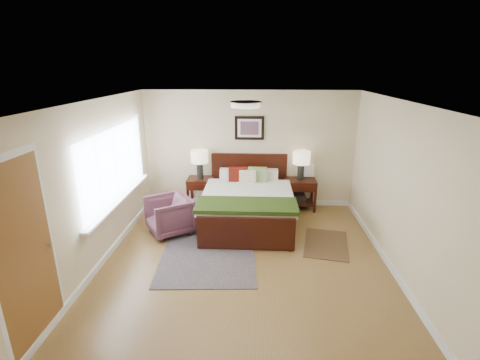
% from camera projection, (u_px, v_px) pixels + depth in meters
% --- Properties ---
extents(floor, '(5.00, 5.00, 0.00)m').
position_uv_depth(floor, '(245.00, 262.00, 5.50)').
color(floor, olive).
rests_on(floor, ground).
extents(back_wall, '(4.50, 0.04, 2.50)m').
position_uv_depth(back_wall, '(249.00, 149.00, 7.49)').
color(back_wall, beige).
rests_on(back_wall, ground).
extents(front_wall, '(4.50, 0.04, 2.50)m').
position_uv_depth(front_wall, '(234.00, 293.00, 2.74)').
color(front_wall, beige).
rests_on(front_wall, ground).
extents(left_wall, '(0.04, 5.00, 2.50)m').
position_uv_depth(left_wall, '(96.00, 186.00, 5.22)').
color(left_wall, beige).
rests_on(left_wall, ground).
extents(right_wall, '(0.04, 5.00, 2.50)m').
position_uv_depth(right_wall, '(401.00, 191.00, 5.01)').
color(right_wall, beige).
rests_on(right_wall, ground).
extents(ceiling, '(4.50, 5.00, 0.02)m').
position_uv_depth(ceiling, '(246.00, 102.00, 4.73)').
color(ceiling, white).
rests_on(ceiling, back_wall).
extents(window, '(0.11, 2.72, 1.32)m').
position_uv_depth(window, '(117.00, 165.00, 5.84)').
color(window, silver).
rests_on(window, left_wall).
extents(door, '(0.06, 1.00, 2.18)m').
position_uv_depth(door, '(25.00, 256.00, 3.62)').
color(door, silver).
rests_on(door, ground).
extents(ceil_fixture, '(0.44, 0.44, 0.08)m').
position_uv_depth(ceil_fixture, '(246.00, 104.00, 4.74)').
color(ceil_fixture, white).
rests_on(ceil_fixture, ceiling).
extents(bed, '(1.76, 2.13, 1.15)m').
position_uv_depth(bed, '(248.00, 198.00, 6.72)').
color(bed, '#320F07').
rests_on(bed, ground).
extents(wall_art, '(0.62, 0.05, 0.50)m').
position_uv_depth(wall_art, '(249.00, 128.00, 7.31)').
color(wall_art, black).
rests_on(wall_art, back_wall).
extents(nightstand_left, '(0.55, 0.50, 0.66)m').
position_uv_depth(nightstand_left, '(200.00, 184.00, 7.52)').
color(nightstand_left, '#320F07').
rests_on(nightstand_left, ground).
extents(nightstand_right, '(0.66, 0.50, 0.66)m').
position_uv_depth(nightstand_right, '(300.00, 191.00, 7.47)').
color(nightstand_right, '#320F07').
rests_on(nightstand_right, ground).
extents(lamp_left, '(0.36, 0.36, 0.61)m').
position_uv_depth(lamp_left, '(200.00, 159.00, 7.37)').
color(lamp_left, black).
rests_on(lamp_left, nightstand_left).
extents(lamp_right, '(0.36, 0.36, 0.61)m').
position_uv_depth(lamp_right, '(301.00, 160.00, 7.27)').
color(lamp_right, black).
rests_on(lamp_right, nightstand_right).
extents(armchair, '(1.04, 1.03, 0.69)m').
position_uv_depth(armchair, '(169.00, 215.00, 6.40)').
color(armchair, brown).
rests_on(armchair, ground).
extents(rug_persian, '(1.64, 2.23, 0.01)m').
position_uv_depth(rug_persian, '(209.00, 251.00, 5.84)').
color(rug_persian, '#0C1B40').
rests_on(rug_persian, ground).
extents(rug_navy, '(0.91, 1.21, 0.01)m').
position_uv_depth(rug_navy, '(326.00, 244.00, 6.07)').
color(rug_navy, black).
rests_on(rug_navy, ground).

